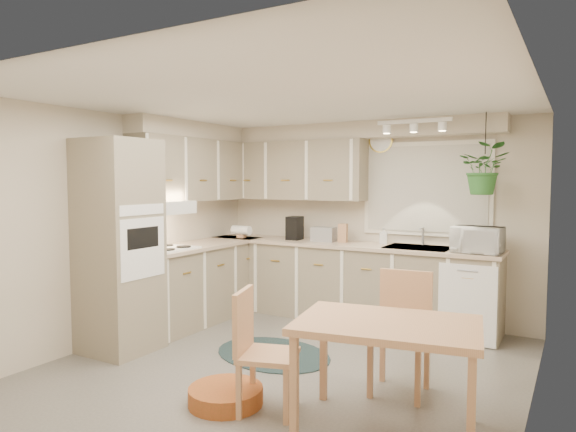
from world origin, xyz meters
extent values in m
plane|color=slate|center=(0.00, 0.00, 0.00)|extent=(4.20, 4.20, 0.00)
plane|color=white|center=(0.00, 0.00, 2.40)|extent=(4.20, 4.20, 0.00)
cube|color=beige|center=(0.00, 2.10, 1.20)|extent=(4.00, 0.04, 2.40)
cube|color=beige|center=(0.00, -2.10, 1.20)|extent=(4.00, 0.04, 2.40)
cube|color=beige|center=(-2.00, 0.00, 1.20)|extent=(0.04, 4.20, 2.40)
cube|color=beige|center=(2.00, 0.00, 1.20)|extent=(0.04, 4.20, 2.40)
cube|color=gray|center=(-1.70, 0.88, 0.45)|extent=(0.60, 1.85, 0.90)
cube|color=gray|center=(-0.20, 1.80, 0.45)|extent=(3.60, 0.60, 0.90)
cube|color=#C6B291|center=(-1.69, 0.88, 0.92)|extent=(0.64, 1.89, 0.04)
cube|color=#C6B291|center=(-0.20, 1.79, 0.92)|extent=(3.64, 0.64, 0.04)
cube|color=gray|center=(-1.68, -0.38, 1.05)|extent=(0.65, 0.65, 2.10)
cube|color=white|center=(-1.35, -0.38, 1.05)|extent=(0.02, 0.56, 0.58)
cube|color=gray|center=(-1.82, 1.00, 1.83)|extent=(0.35, 2.00, 0.75)
cube|color=gray|center=(-1.00, 1.93, 1.83)|extent=(2.00, 0.35, 0.75)
cube|color=beige|center=(-1.85, 1.00, 2.30)|extent=(0.30, 2.00, 0.20)
cube|color=beige|center=(-0.20, 1.95, 2.30)|extent=(3.60, 0.30, 0.20)
cube|color=white|center=(-1.68, 0.30, 0.94)|extent=(0.52, 0.58, 0.02)
cube|color=white|center=(-1.70, 0.30, 1.40)|extent=(0.40, 0.60, 0.14)
cube|color=silver|center=(0.70, 2.07, 1.60)|extent=(1.40, 0.02, 1.00)
cube|color=white|center=(0.70, 2.08, 1.60)|extent=(1.50, 0.02, 1.10)
cube|color=#A7A9AF|center=(0.70, 1.80, 0.90)|extent=(0.70, 0.48, 0.10)
cube|color=white|center=(1.30, 1.49, 0.42)|extent=(0.58, 0.02, 0.83)
cube|color=white|center=(0.70, 1.55, 2.33)|extent=(0.80, 0.04, 0.04)
cylinder|color=gold|center=(0.15, 2.07, 2.18)|extent=(0.30, 0.03, 0.30)
cube|color=tan|center=(1.18, -0.66, 0.38)|extent=(1.32, 0.99, 0.76)
cube|color=tan|center=(0.33, -0.80, 0.45)|extent=(0.53, 0.53, 0.90)
cube|color=tan|center=(1.06, -0.01, 0.48)|extent=(0.48, 0.48, 0.96)
ellipsoid|color=black|center=(-0.29, 0.27, 0.01)|extent=(1.38, 1.14, 0.01)
cylinder|color=#A84821|center=(-0.02, -0.86, 0.07)|extent=(0.59, 0.59, 0.13)
imported|color=white|center=(1.35, 1.70, 1.11)|extent=(0.51, 0.30, 0.34)
imported|color=white|center=(0.24, 1.95, 0.99)|extent=(0.13, 0.21, 0.09)
imported|color=#2E6C2B|center=(1.41, 1.70, 1.76)|extent=(0.51, 0.56, 0.42)
cube|color=black|center=(-0.89, 1.80, 1.09)|extent=(0.18, 0.21, 0.30)
cube|color=#A7A9AF|center=(-0.49, 1.82, 1.03)|extent=(0.30, 0.18, 0.18)
cube|color=tan|center=(-0.24, 1.85, 1.05)|extent=(0.12, 0.12, 0.23)
camera|label=1|loc=(2.28, -3.92, 1.70)|focal=32.00mm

